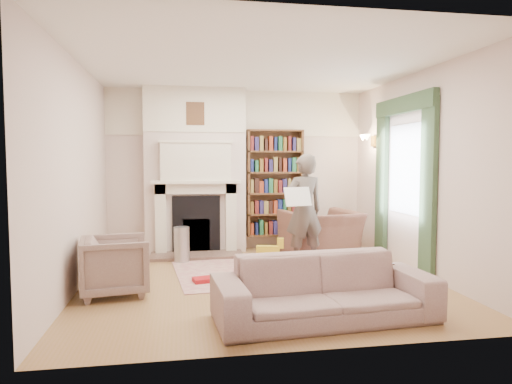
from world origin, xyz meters
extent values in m
plane|color=olive|center=(0.00, 0.00, 0.00)|extent=(4.50, 4.50, 0.00)
plane|color=white|center=(0.00, 0.00, 2.80)|extent=(4.50, 4.50, 0.00)
plane|color=beige|center=(0.00, 2.25, 1.40)|extent=(4.50, 0.00, 4.50)
plane|color=beige|center=(0.00, -2.25, 1.40)|extent=(4.50, 0.00, 4.50)
plane|color=beige|center=(-2.25, 0.00, 1.40)|extent=(0.00, 4.50, 4.50)
plane|color=beige|center=(2.25, 0.00, 1.40)|extent=(0.00, 4.50, 4.50)
cube|color=beige|center=(-0.75, 2.08, 1.40)|extent=(1.70, 0.35, 2.80)
cube|color=silver|center=(-0.75, 1.79, 1.22)|extent=(1.47, 0.24, 0.05)
cube|color=black|center=(-0.75, 1.88, 0.50)|extent=(0.80, 0.06, 0.96)
cube|color=silver|center=(-0.75, 1.81, 1.55)|extent=(1.15, 0.18, 0.62)
cube|color=brown|center=(0.65, 2.12, 1.18)|extent=(1.00, 0.24, 1.85)
cube|color=silver|center=(2.23, 0.40, 1.45)|extent=(0.02, 0.90, 1.30)
cube|color=#334C31|center=(2.20, -0.30, 1.20)|extent=(0.07, 0.32, 2.40)
cube|color=#334C31|center=(2.20, 1.10, 1.20)|extent=(0.07, 0.32, 2.40)
cube|color=#334C31|center=(2.19, 0.40, 2.38)|extent=(0.09, 1.70, 0.24)
cube|color=beige|center=(0.08, 0.49, 0.01)|extent=(2.47, 1.99, 0.01)
imported|color=#4F2A2B|center=(1.25, 1.33, 0.37)|extent=(1.32, 1.21, 0.75)
imported|color=gray|center=(-1.78, -0.33, 0.35)|extent=(0.87, 0.85, 0.69)
imported|color=#B2A093|center=(0.38, -1.57, 0.32)|extent=(2.22, 1.00, 0.63)
imported|color=#534942|center=(0.80, 0.73, 0.83)|extent=(0.68, 0.52, 1.67)
cube|color=white|center=(0.65, 0.53, 1.06)|extent=(0.42, 0.20, 0.27)
cylinder|color=#B3B4BB|center=(-1.00, 1.27, 0.28)|extent=(0.24, 0.24, 0.55)
cube|color=#EEDD54|center=(-0.25, 0.11, 0.03)|extent=(0.47, 0.47, 0.03)
cube|color=#AD1319|center=(-0.70, 0.02, 0.04)|extent=(0.36, 0.28, 0.05)
cube|color=red|center=(0.32, -0.47, 0.02)|extent=(0.26, 0.21, 0.02)
cube|color=red|center=(0.20, -0.58, 0.02)|extent=(0.29, 0.25, 0.02)
cube|color=red|center=(0.28, -0.38, 0.02)|extent=(0.28, 0.25, 0.02)
camera|label=1|loc=(-1.01, -5.81, 1.58)|focal=32.00mm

